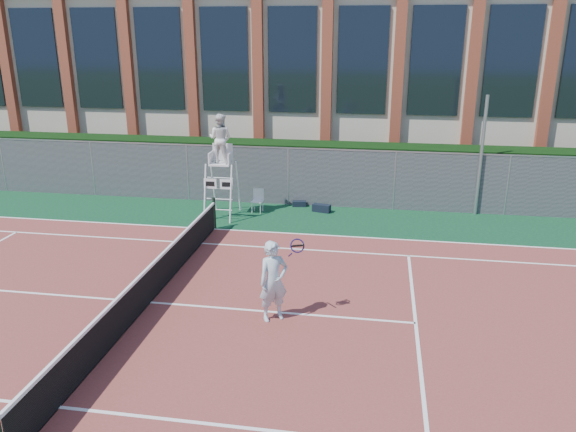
% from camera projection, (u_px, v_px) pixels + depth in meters
% --- Properties ---
extents(ground, '(120.00, 120.00, 0.00)m').
position_uv_depth(ground, '(150.00, 303.00, 13.80)').
color(ground, '#233814').
extents(apron, '(36.00, 20.00, 0.01)m').
position_uv_depth(apron, '(165.00, 286.00, 14.74)').
color(apron, '#0C351B').
rests_on(apron, ground).
extents(tennis_court, '(23.77, 10.97, 0.02)m').
position_uv_depth(tennis_court, '(150.00, 303.00, 13.80)').
color(tennis_court, brown).
rests_on(tennis_court, apron).
extents(tennis_net, '(0.10, 11.30, 1.10)m').
position_uv_depth(tennis_net, '(149.00, 284.00, 13.63)').
color(tennis_net, black).
rests_on(tennis_net, ground).
extents(fence, '(40.00, 0.06, 2.20)m').
position_uv_depth(fence, '(237.00, 175.00, 21.71)').
color(fence, '#595E60').
rests_on(fence, ground).
extents(hedge, '(40.00, 1.40, 2.20)m').
position_uv_depth(hedge, '(245.00, 168.00, 22.84)').
color(hedge, black).
rests_on(hedge, ground).
extents(building, '(45.00, 10.60, 8.22)m').
position_uv_depth(building, '(279.00, 77.00, 29.34)').
color(building, beige).
rests_on(building, ground).
extents(steel_pole, '(0.12, 0.12, 4.31)m').
position_uv_depth(steel_pole, '(481.00, 157.00, 19.90)').
color(steel_pole, '#9EA0A5').
rests_on(steel_pole, ground).
extents(umpire_chair, '(1.04, 1.60, 3.73)m').
position_uv_depth(umpire_chair, '(220.00, 141.00, 19.58)').
color(umpire_chair, white).
rests_on(umpire_chair, ground).
extents(plastic_chair, '(0.42, 0.42, 0.86)m').
position_uv_depth(plastic_chair, '(258.00, 198.00, 20.71)').
color(plastic_chair, silver).
rests_on(plastic_chair, apron).
extents(sports_bag_near, '(0.71, 0.42, 0.28)m').
position_uv_depth(sports_bag_near, '(321.00, 208.00, 20.79)').
color(sports_bag_near, black).
rests_on(sports_bag_near, apron).
extents(sports_bag_far, '(0.55, 0.29, 0.21)m').
position_uv_depth(sports_bag_far, '(299.00, 204.00, 21.45)').
color(sports_bag_far, black).
rests_on(sports_bag_far, apron).
extents(tennis_player, '(1.11, 0.85, 1.90)m').
position_uv_depth(tennis_player, '(274.00, 281.00, 12.72)').
color(tennis_player, silver).
rests_on(tennis_player, tennis_court).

